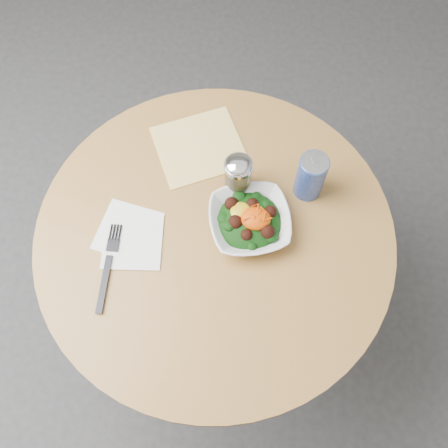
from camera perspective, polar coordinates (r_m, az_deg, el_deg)
name	(u,v)px	position (r m, az deg, el deg)	size (l,w,h in m)	color
ground	(218,310)	(1.95, -0.69, -9.82)	(6.00, 6.00, 0.00)	#313134
table	(216,260)	(1.43, -0.94, -4.12)	(0.90, 0.90, 0.75)	black
cloth_napkin	(199,147)	(1.36, -2.84, 8.83)	(0.22, 0.21, 0.00)	#E5AF0C
paper_napkins	(130,236)	(1.26, -10.66, -1.41)	(0.18, 0.19, 0.00)	white
salad_bowl	(250,221)	(1.23, 2.95, 0.38)	(0.24, 0.24, 0.07)	white
fork	(108,264)	(1.24, -13.07, -4.49)	(0.03, 0.23, 0.00)	black
spice_shaker	(238,176)	(1.24, 1.62, 5.53)	(0.07, 0.07, 0.13)	silver
beverage_can	(311,176)	(1.25, 9.88, 5.41)	(0.07, 0.07, 0.14)	navy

